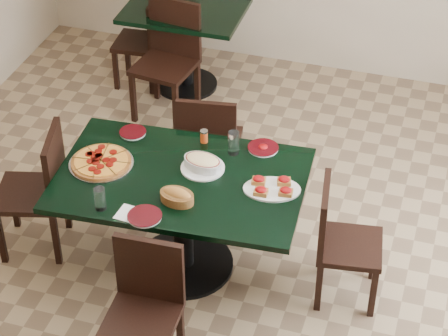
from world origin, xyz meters
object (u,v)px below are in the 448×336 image
(back_chair_near, at_px, (169,53))
(pepperoni_pizza, at_px, (101,162))
(bruschetta_platter, at_px, (272,187))
(chair_right, at_px, (338,237))
(bread_basket, at_px, (177,196))
(back_chair_left, at_px, (146,37))
(chair_far, at_px, (209,141))
(main_table, at_px, (182,200))
(chair_near, at_px, (145,302))
(back_table, at_px, (185,33))
(chair_left, at_px, (41,185))
(lasagna_casserole, at_px, (203,163))

(back_chair_near, relative_size, pepperoni_pizza, 2.35)
(bruschetta_platter, bearing_deg, back_chair_near, 113.57)
(chair_right, height_order, bread_basket, chair_right)
(back_chair_left, bearing_deg, chair_far, 32.42)
(main_table, height_order, chair_near, chair_near)
(main_table, relative_size, bruschetta_platter, 4.01)
(chair_far, relative_size, back_chair_left, 1.08)
(back_table, bearing_deg, chair_near, -75.79)
(pepperoni_pizza, bearing_deg, back_chair_near, 96.52)
(chair_far, relative_size, chair_left, 0.97)
(chair_right, distance_m, chair_left, 1.97)
(chair_far, height_order, chair_near, chair_far)
(back_table, height_order, pepperoni_pizza, pepperoni_pizza)
(pepperoni_pizza, bearing_deg, lasagna_casserole, 13.13)
(back_table, relative_size, lasagna_casserole, 3.57)
(chair_left, distance_m, back_chair_left, 2.19)
(back_table, bearing_deg, chair_right, -51.31)
(chair_left, bearing_deg, bruschetta_platter, 79.36)
(bread_basket, relative_size, bruschetta_platter, 0.58)
(back_table, distance_m, lasagna_casserole, 2.22)
(chair_far, distance_m, chair_right, 1.28)
(pepperoni_pizza, relative_size, lasagna_casserole, 1.48)
(chair_near, relative_size, pepperoni_pizza, 2.10)
(back_chair_near, bearing_deg, back_table, 98.33)
(pepperoni_pizza, bearing_deg, chair_right, 2.90)
(back_chair_left, bearing_deg, chair_near, 16.97)
(chair_far, bearing_deg, bread_basket, 88.04)
(back_chair_near, bearing_deg, chair_far, -48.69)
(chair_far, xyz_separation_m, chair_near, (0.13, -1.58, -0.02))
(chair_far, xyz_separation_m, back_chair_near, (-0.66, 1.01, 0.05))
(bruschetta_platter, bearing_deg, back_chair_left, 115.02)
(chair_near, distance_m, bruschetta_platter, 1.04)
(main_table, height_order, bruschetta_platter, bruschetta_platter)
(bread_basket, bearing_deg, chair_right, 24.89)
(chair_far, bearing_deg, lasagna_casserole, 95.75)
(chair_far, distance_m, back_chair_left, 1.69)
(lasagna_casserole, height_order, bruschetta_platter, lasagna_casserole)
(chair_right, bearing_deg, chair_near, 124.98)
(chair_near, bearing_deg, lasagna_casserole, 85.64)
(chair_far, relative_size, back_chair_near, 0.92)
(back_table, height_order, bread_basket, bread_basket)
(pepperoni_pizza, bearing_deg, bread_basket, -19.34)
(main_table, bearing_deg, lasagna_casserole, 46.71)
(back_table, xyz_separation_m, back_chair_left, (-0.34, -0.05, -0.07))
(back_table, bearing_deg, back_chair_near, -90.39)
(chair_left, bearing_deg, chair_far, 118.09)
(chair_right, distance_m, lasagna_casserole, 0.96)
(chair_far, relative_size, pepperoni_pizza, 2.16)
(main_table, bearing_deg, back_chair_near, 108.65)
(lasagna_casserole, bearing_deg, chair_far, 116.24)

